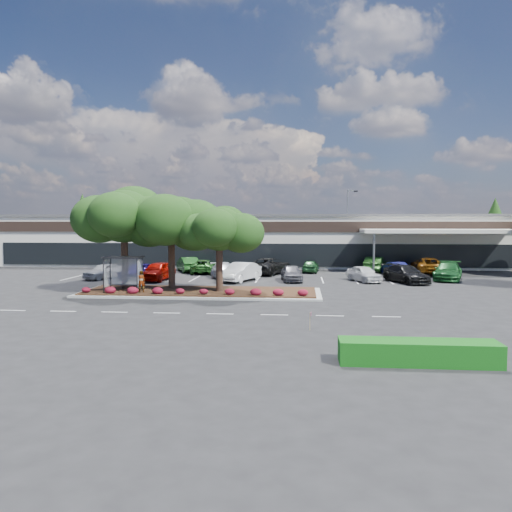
# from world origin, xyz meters

# --- Properties ---
(ground) EXTENTS (160.00, 160.00, 0.00)m
(ground) POSITION_xyz_m (0.00, 0.00, 0.00)
(ground) COLOR black
(ground) RESTS_ON ground
(retail_store) EXTENTS (80.40, 25.20, 6.25)m
(retail_store) POSITION_xyz_m (0.06, 33.91, 3.15)
(retail_store) COLOR silver
(retail_store) RESTS_ON ground
(landscape_island) EXTENTS (18.00, 6.00, 0.26)m
(landscape_island) POSITION_xyz_m (-2.00, 4.00, 0.12)
(landscape_island) COLOR #A5A5A0
(landscape_island) RESTS_ON ground
(lane_markings) EXTENTS (33.12, 20.06, 0.01)m
(lane_markings) POSITION_xyz_m (-0.14, 10.42, 0.01)
(lane_markings) COLOR silver
(lane_markings) RESTS_ON ground
(shrub_row) EXTENTS (17.00, 0.80, 0.50)m
(shrub_row) POSITION_xyz_m (-2.00, 1.90, 0.51)
(shrub_row) COLOR maroon
(shrub_row) RESTS_ON landscape_island
(bus_shelter) EXTENTS (2.75, 1.55, 2.59)m
(bus_shelter) POSITION_xyz_m (-7.50, 2.95, 2.31)
(bus_shelter) COLOR black
(bus_shelter) RESTS_ON landscape_island
(island_tree_west) EXTENTS (7.20, 7.20, 7.89)m
(island_tree_west) POSITION_xyz_m (-8.00, 4.50, 4.21)
(island_tree_west) COLOR #13360E
(island_tree_west) RESTS_ON landscape_island
(island_tree_mid) EXTENTS (6.60, 6.60, 7.32)m
(island_tree_mid) POSITION_xyz_m (-4.50, 5.20, 3.92)
(island_tree_mid) COLOR #13360E
(island_tree_mid) RESTS_ON landscape_island
(island_tree_east) EXTENTS (5.80, 5.80, 6.50)m
(island_tree_east) POSITION_xyz_m (-0.50, 3.70, 3.51)
(island_tree_east) COLOR #13360E
(island_tree_east) RESTS_ON landscape_island
(hedge_south_east) EXTENTS (6.00, 1.30, 0.90)m
(hedge_south_east) POSITION_xyz_m (10.00, -13.50, 0.45)
(hedge_south_east) COLOR #0F4D0E
(hedge_south_east) RESTS_ON ground
(conifer_north_west) EXTENTS (4.40, 4.40, 10.00)m
(conifer_north_west) POSITION_xyz_m (-30.00, 46.00, 5.00)
(conifer_north_west) COLOR #13360E
(conifer_north_west) RESTS_ON ground
(conifer_north_east) EXTENTS (3.96, 3.96, 9.00)m
(conifer_north_east) POSITION_xyz_m (34.00, 44.00, 4.50)
(conifer_north_east) COLOR #13360E
(conifer_north_east) RESTS_ON ground
(person_waiting) EXTENTS (0.67, 0.54, 1.59)m
(person_waiting) POSITION_xyz_m (-6.09, 2.55, 1.05)
(person_waiting) COLOR #594C47
(person_waiting) RESTS_ON landscape_island
(light_pole) EXTENTS (1.43, 0.57, 9.21)m
(light_pole) POSITION_xyz_m (11.12, 27.85, 4.06)
(light_pole) COLOR #A5A5A0
(light_pole) RESTS_ON ground
(survey_stake) EXTENTS (0.07, 0.14, 0.92)m
(survey_stake) POSITION_xyz_m (6.00, -7.97, 0.60)
(survey_stake) COLOR tan
(survey_stake) RESTS_ON ground
(car_0) EXTENTS (3.39, 4.64, 1.47)m
(car_0) POSITION_xyz_m (-12.99, 12.66, 0.73)
(car_0) COLOR #B8B8B8
(car_0) RESTS_ON ground
(car_1) EXTENTS (3.45, 4.75, 1.50)m
(car_1) POSITION_xyz_m (-9.85, 13.21, 0.75)
(car_1) COLOR #160F53
(car_1) RESTS_ON ground
(car_2) EXTENTS (2.58, 5.22, 1.71)m
(car_2) POSITION_xyz_m (-7.63, 12.01, 0.85)
(car_2) COLOR #980800
(car_2) RESTS_ON ground
(car_3) EXTENTS (3.57, 5.40, 1.68)m
(car_3) POSITION_xyz_m (0.05, 12.01, 0.84)
(car_3) COLOR white
(car_3) RESTS_ON ground
(car_4) EXTENTS (3.96, 5.50, 1.48)m
(car_4) POSITION_xyz_m (-1.46, 13.20, 0.74)
(car_4) COLOR silver
(car_4) RESTS_ON ground
(car_5) EXTENTS (2.26, 4.54, 1.49)m
(car_5) POSITION_xyz_m (4.68, 12.43, 0.74)
(car_5) COLOR #4F4F56
(car_5) RESTS_ON ground
(car_6) EXTENTS (3.18, 4.54, 1.43)m
(car_6) POSITION_xyz_m (11.18, 12.71, 0.72)
(car_6) COLOR silver
(car_6) RESTS_ON ground
(car_7) EXTENTS (4.03, 5.76, 1.55)m
(car_7) POSITION_xyz_m (14.79, 12.25, 0.77)
(car_7) COLOR black
(car_7) RESTS_ON ground
(car_8) EXTENTS (4.06, 6.13, 1.65)m
(car_8) POSITION_xyz_m (19.08, 14.65, 0.82)
(car_8) COLOR #164D1F
(car_8) RESTS_ON ground
(car_10) EXTENTS (3.51, 5.08, 1.59)m
(car_10) POSITION_xyz_m (-6.65, 20.02, 0.79)
(car_10) COLOR #1B4C19
(car_10) RESTS_ON ground
(car_11) EXTENTS (2.71, 5.26, 1.42)m
(car_11) POSITION_xyz_m (-4.62, 18.68, 0.71)
(car_11) COLOR #22571D
(car_11) RESTS_ON ground
(car_12) EXTENTS (4.99, 6.65, 1.68)m
(car_12) POSITION_xyz_m (2.28, 18.30, 0.84)
(car_12) COLOR black
(car_12) RESTS_ON ground
(car_13) EXTENTS (1.98, 4.03, 1.32)m
(car_13) POSITION_xyz_m (6.54, 20.52, 0.66)
(car_13) COLOR #1E4F26
(car_13) RESTS_ON ground
(car_15) EXTENTS (3.11, 5.23, 1.63)m
(car_15) POSITION_xyz_m (13.49, 21.86, 0.81)
(car_15) COLOR #1E4817
(car_15) RESTS_ON ground
(car_16) EXTENTS (2.64, 4.25, 1.32)m
(car_16) POSITION_xyz_m (15.02, 19.01, 0.66)
(car_16) COLOR navy
(car_16) RESTS_ON ground
(car_17) EXTENTS (3.28, 6.31, 1.70)m
(car_17) POSITION_xyz_m (18.52, 19.74, 0.85)
(car_17) COLOR #713E0A
(car_17) RESTS_ON ground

